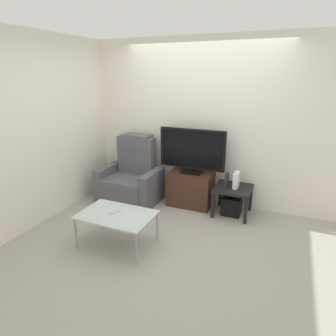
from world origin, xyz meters
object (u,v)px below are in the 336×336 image
television (192,150)px  coffee_table (116,216)px  side_table (233,191)px  book_upright (227,180)px  tv_stand (191,189)px  recliner_armchair (131,178)px  cell_phone (115,212)px  game_console (236,180)px  subwoofer_box (232,205)px

television → coffee_table: (-0.45, -1.49, -0.52)m
side_table → book_upright: 0.20m
tv_stand → recliner_armchair: (-0.99, -0.18, 0.10)m
book_upright → side_table: bearing=11.3°
book_upright → cell_phone: size_ratio=1.46×
coffee_table → cell_phone: size_ratio=6.00×
side_table → game_console: (0.04, 0.01, 0.18)m
television → cell_phone: (-0.50, -1.45, -0.49)m
recliner_armchair → game_console: recliner_armchair is taller
game_console → cell_phone: 1.85m
recliner_armchair → television: bearing=3.9°
book_upright → coffee_table: 1.74m
book_upright → cell_phone: (-1.09, -1.34, -0.12)m
subwoofer_box → cell_phone: 1.83m
cell_phone → book_upright: bearing=70.5°
tv_stand → side_table: size_ratio=1.29×
television → coffee_table: television is taller
side_table → tv_stand: bearing=174.1°
tv_stand → game_console: bearing=-4.8°
coffee_table → cell_phone: 0.07m
subwoofer_box → tv_stand: bearing=174.1°
coffee_table → book_upright: bearing=52.9°
tv_stand → coffee_table: 1.55m
cell_phone → game_console: bearing=67.8°
television → book_upright: television is taller
subwoofer_box → game_console: 0.41m
tv_stand → coffee_table: bearing=-107.1°
subwoofer_box → coffee_table: 1.83m
tv_stand → subwoofer_box: (0.69, -0.07, -0.13)m
television → side_table: 0.89m
recliner_armchair → subwoofer_box: (1.68, 0.11, -0.23)m
recliner_armchair → coffee_table: recliner_armchair is taller
subwoofer_box → book_upright: (-0.10, -0.02, 0.41)m
recliner_armchair → coffee_table: size_ratio=1.20×
subwoofer_box → cell_phone: cell_phone is taller
game_console → cell_phone: (-1.22, -1.37, -0.13)m
book_upright → cell_phone: book_upright is taller
book_upright → game_console: 0.14m
television → game_console: size_ratio=4.51×
tv_stand → subwoofer_box: tv_stand is taller
game_console → coffee_table: game_console is taller
tv_stand → subwoofer_box: 0.71m
recliner_armchair → coffee_table: 1.40m
television → subwoofer_box: size_ratio=3.77×
side_table → game_console: game_console is taller
television → book_upright: size_ratio=4.80×
side_table → coffee_table: side_table is taller
television → subwoofer_box: 1.04m
book_upright → recliner_armchair: bearing=-176.7°
side_table → coffee_table: 1.81m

